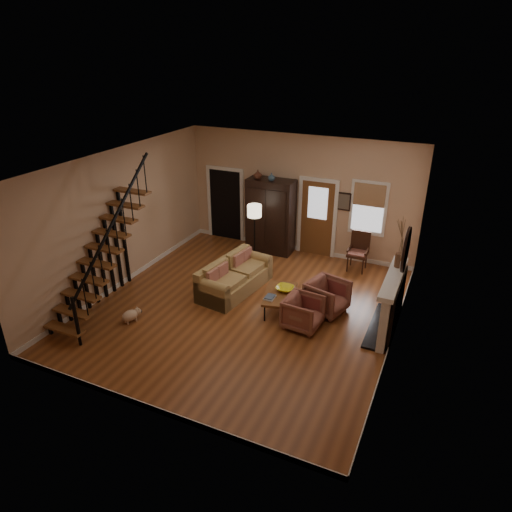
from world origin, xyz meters
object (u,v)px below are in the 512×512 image
at_px(sofa, 235,276).
at_px(armchair_left, 303,313).
at_px(armoire, 271,216).
at_px(coffee_table, 280,302).
at_px(floor_lamp, 254,234).
at_px(side_chair, 358,252).
at_px(armchair_right, 327,297).

distance_m(sofa, armchair_left, 2.15).
bearing_deg(armoire, coffee_table, -63.35).
distance_m(sofa, floor_lamp, 1.68).
relative_size(armoire, side_chair, 2.06).
height_order(sofa, armchair_right, sofa).
relative_size(armoire, armchair_right, 2.57).
xyz_separation_m(coffee_table, armchair_left, (0.68, -0.41, 0.13)).
bearing_deg(armchair_right, armoire, 59.14).
distance_m(armoire, coffee_table, 3.35).
xyz_separation_m(coffee_table, armchair_right, (0.96, 0.39, 0.15)).
height_order(coffee_table, floor_lamp, floor_lamp).
relative_size(coffee_table, armchair_left, 1.51).
xyz_separation_m(armchair_right, side_chair, (0.13, 2.31, 0.14)).
xyz_separation_m(coffee_table, side_chair, (1.10, 2.70, 0.29)).
distance_m(coffee_table, armchair_right, 1.05).
bearing_deg(armoire, armchair_left, -57.14).
height_order(armchair_left, armchair_right, armchair_right).
bearing_deg(armoire, armchair_right, -46.11).
bearing_deg(armchair_left, sofa, 73.08).
height_order(coffee_table, side_chair, side_chair).
bearing_deg(sofa, armchair_right, 7.86).
xyz_separation_m(armoire, floor_lamp, (-0.09, -0.90, -0.23)).
bearing_deg(side_chair, sofa, -136.25).
xyz_separation_m(armoire, armchair_left, (2.14, -3.31, -0.71)).
xyz_separation_m(sofa, floor_lamp, (-0.23, 1.61, 0.44)).
relative_size(armchair_left, armchair_right, 0.92).
bearing_deg(sofa, coffee_table, -8.53).
xyz_separation_m(armoire, side_chair, (2.55, -0.20, -0.54)).
bearing_deg(floor_lamp, sofa, -82.00).
height_order(armoire, armchair_left, armoire).
distance_m(coffee_table, floor_lamp, 2.60).
xyz_separation_m(sofa, armchair_left, (2.00, -0.80, -0.04)).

